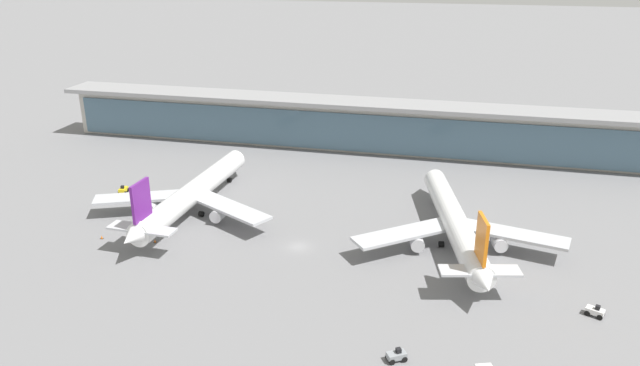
{
  "coord_description": "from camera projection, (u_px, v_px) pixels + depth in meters",
  "views": [
    {
      "loc": [
        29.55,
        -103.99,
        56.01
      ],
      "look_at": [
        0.0,
        18.48,
        6.82
      ],
      "focal_mm": 33.66,
      "sensor_mm": 36.0,
      "label": 1
    }
  ],
  "objects": [
    {
      "name": "terminal_building",
      "position": [
        357.0,
        124.0,
        177.09
      ],
      "size": [
        183.6,
        12.8,
        15.2
      ],
      "color": "beige",
      "rests_on": "ground"
    },
    {
      "name": "service_truck_under_wing_yellow",
      "position": [
        123.0,
        190.0,
        147.34
      ],
      "size": [
        2.15,
        3.1,
        2.05
      ],
      "color": "yellow",
      "rests_on": "ground"
    },
    {
      "name": "ground_plane",
      "position": [
        299.0,
        247.0,
        121.0
      ],
      "size": [
        1200.0,
        1200.0,
        0.0
      ],
      "primitive_type": "plane",
      "color": "slate"
    },
    {
      "name": "safety_cone_charlie",
      "position": [
        133.0,
        243.0,
        121.92
      ],
      "size": [
        0.62,
        0.62,
        0.7
      ],
      "color": "orange",
      "rests_on": "ground"
    },
    {
      "name": "safety_cone_bravo",
      "position": [
        102.0,
        237.0,
        124.29
      ],
      "size": [
        0.62,
        0.62,
        0.7
      ],
      "color": "orange",
      "rests_on": "ground"
    },
    {
      "name": "airliner_centre_stand",
      "position": [
        455.0,
        223.0,
        120.59
      ],
      "size": [
        41.76,
        55.16,
        14.83
      ],
      "color": "white",
      "rests_on": "ground"
    },
    {
      "name": "service_truck_near_nose_grey",
      "position": [
        397.0,
        355.0,
        87.22
      ],
      "size": [
        3.33,
        2.95,
        2.05
      ],
      "color": "gray",
      "rests_on": "ground"
    },
    {
      "name": "airliner_left_stand",
      "position": [
        192.0,
        194.0,
        135.07
      ],
      "size": [
        42.81,
        55.69,
        14.83
      ],
      "color": "white",
      "rests_on": "ground"
    },
    {
      "name": "safety_cone_alpha",
      "position": [
        155.0,
        241.0,
        122.69
      ],
      "size": [
        0.62,
        0.62,
        0.7
      ],
      "color": "orange",
      "rests_on": "ground"
    },
    {
      "name": "service_truck_by_tail_white",
      "position": [
        595.0,
        311.0,
        97.88
      ],
      "size": [
        3.31,
        2.72,
        2.05
      ],
      "color": "silver",
      "rests_on": "ground"
    }
  ]
}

